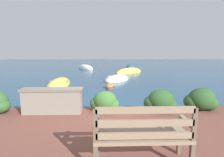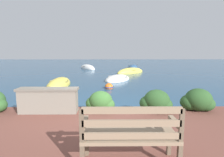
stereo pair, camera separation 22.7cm
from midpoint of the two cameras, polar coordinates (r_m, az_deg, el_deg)
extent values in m
plane|color=navy|center=(5.37, -3.53, -11.43)|extent=(80.00, 80.00, 0.00)
cube|color=brown|center=(2.95, -5.93, -20.23)|extent=(0.06, 0.06, 0.40)
cube|color=brown|center=(3.12, 20.24, -19.06)|extent=(0.06, 0.06, 0.40)
cube|color=#8C755B|center=(2.67, 8.33, -18.03)|extent=(1.37, 0.48, 0.05)
cube|color=#8C755B|center=(2.44, 9.18, -18.01)|extent=(1.30, 0.04, 0.09)
cube|color=#8C755B|center=(2.37, 9.29, -14.22)|extent=(1.30, 0.04, 0.09)
cube|color=#8C755B|center=(2.31, 9.39, -10.21)|extent=(1.30, 0.04, 0.09)
cube|color=brown|center=(2.36, -7.09, -15.03)|extent=(0.06, 0.04, 0.45)
cube|color=brown|center=(2.57, 24.19, -13.75)|extent=(0.06, 0.04, 0.45)
cube|color=#8C755B|center=(2.57, -6.53, -14.08)|extent=(0.07, 0.43, 0.05)
cube|color=#8C755B|center=(2.76, 22.29, -13.05)|extent=(0.07, 0.43, 0.05)
cube|color=gray|center=(5.00, -18.80, -7.09)|extent=(1.53, 0.35, 0.61)
cube|color=#6C655B|center=(4.92, -18.99, -3.31)|extent=(1.61, 0.39, 0.06)
ellipsoid|color=#426B33|center=(5.12, -17.39, -6.80)|extent=(0.69, 0.62, 0.59)
ellipsoid|color=#426B33|center=(5.25, -19.19, -7.49)|extent=(0.52, 0.47, 0.41)
ellipsoid|color=#426B33|center=(5.07, -15.57, -8.09)|extent=(0.48, 0.43, 0.38)
ellipsoid|color=#38662D|center=(4.89, -2.37, -7.33)|extent=(0.65, 0.59, 0.55)
ellipsoid|color=#38662D|center=(4.97, -4.44, -8.07)|extent=(0.49, 0.44, 0.39)
ellipsoid|color=#38662D|center=(4.88, -0.44, -8.54)|extent=(0.46, 0.41, 0.36)
ellipsoid|color=#284C23|center=(5.02, 15.64, -6.93)|extent=(0.71, 0.64, 0.60)
ellipsoid|color=#284C23|center=(5.04, 13.28, -7.81)|extent=(0.53, 0.48, 0.43)
ellipsoid|color=#284C23|center=(5.07, 17.66, -8.12)|extent=(0.50, 0.45, 0.39)
ellipsoid|color=#284C23|center=(5.50, 27.44, -6.13)|extent=(0.73, 0.66, 0.62)
ellipsoid|color=#284C23|center=(5.48, 25.23, -7.03)|extent=(0.55, 0.50, 0.44)
ellipsoid|color=#284C23|center=(5.58, 29.22, -7.22)|extent=(0.51, 0.46, 0.40)
ellipsoid|color=#DBC64C|center=(9.86, -16.25, -2.13)|extent=(0.99, 2.99, 0.80)
torus|color=olive|center=(9.82, -16.30, -0.87)|extent=(1.00, 1.00, 0.07)
cube|color=#846647|center=(9.40, -17.04, -1.50)|extent=(0.78, 0.12, 0.04)
cube|color=#846647|center=(10.18, -15.72, -0.69)|extent=(0.78, 0.12, 0.04)
ellipsoid|color=silver|center=(11.50, 2.38, -0.35)|extent=(2.29, 2.74, 0.64)
torus|color=gray|center=(11.48, 2.38, 0.53)|extent=(1.74, 1.74, 0.07)
cube|color=#846647|center=(11.81, 3.16, 0.60)|extent=(0.95, 0.60, 0.04)
cube|color=#846647|center=(11.21, 1.70, 0.18)|extent=(0.95, 0.60, 0.04)
ellipsoid|color=#DBC64C|center=(15.50, 6.50, 1.99)|extent=(2.91, 2.65, 0.85)
torus|color=olive|center=(15.48, 6.52, 2.85)|extent=(1.32, 1.32, 0.07)
cube|color=#846647|center=(15.15, 5.34, 2.63)|extent=(0.56, 0.63, 0.04)
cube|color=#846647|center=(15.76, 7.46, 2.82)|extent=(0.56, 0.63, 0.04)
ellipsoid|color=silver|center=(19.22, -7.67, 3.25)|extent=(2.38, 3.06, 0.90)
torus|color=gray|center=(19.20, -7.68, 3.98)|extent=(1.31, 1.31, 0.07)
cube|color=#846647|center=(18.79, -7.10, 3.80)|extent=(0.70, 0.49, 0.04)
cube|color=#846647|center=(19.54, -8.14, 3.97)|extent=(0.70, 0.49, 0.04)
ellipsoid|color=#2D517A|center=(21.16, 7.15, 3.69)|extent=(1.53, 2.81, 0.62)
torus|color=#2D4157|center=(21.14, 7.16, 4.15)|extent=(1.27, 1.27, 0.07)
cube|color=#846647|center=(20.75, 7.11, 3.99)|extent=(0.87, 0.27, 0.04)
cube|color=#846647|center=(21.47, 7.20, 4.14)|extent=(0.87, 0.27, 0.04)
sphere|color=orange|center=(8.91, -0.30, -2.82)|extent=(0.42, 0.42, 0.42)
torus|color=navy|center=(8.91, -0.30, -2.82)|extent=(0.46, 0.46, 0.05)
camera|label=1|loc=(0.11, -89.36, 0.10)|focal=28.00mm
camera|label=2|loc=(0.11, 90.64, -0.10)|focal=28.00mm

